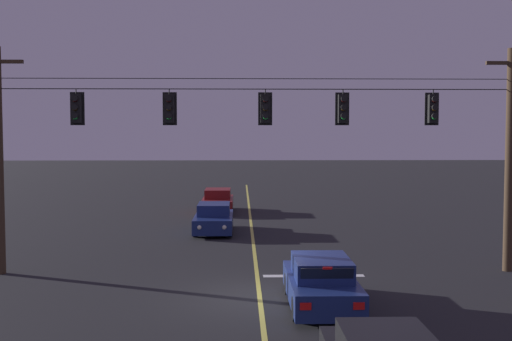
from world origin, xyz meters
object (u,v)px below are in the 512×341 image
car_waiting_near_lane (321,283)px  car_oncoming_lead (214,219)px  traffic_light_centre (265,108)px  car_oncoming_trailing (218,201)px  traffic_light_right_inner (343,109)px  traffic_light_leftmost (76,108)px  traffic_light_rightmost (433,109)px  traffic_light_left_inner (169,108)px

car_waiting_near_lane → car_oncoming_lead: (-3.50, 13.05, -0.00)m
traffic_light_centre → car_oncoming_trailing: size_ratio=0.28×
traffic_light_centre → car_oncoming_trailing: (-2.21, 16.48, -4.97)m
traffic_light_centre → car_oncoming_trailing: 17.35m
car_oncoming_trailing → car_oncoming_lead: bearing=-89.4°
traffic_light_right_inner → car_waiting_near_lane: traffic_light_right_inner is taller
car_oncoming_lead → car_oncoming_trailing: bearing=90.6°
traffic_light_centre → traffic_light_right_inner: bearing=0.0°
car_waiting_near_lane → car_oncoming_trailing: bearing=99.8°
traffic_light_leftmost → traffic_light_right_inner: same height
car_waiting_near_lane → car_oncoming_trailing: 21.08m
traffic_light_leftmost → traffic_light_centre: same height
traffic_light_rightmost → car_waiting_near_lane: size_ratio=0.28×
traffic_light_leftmost → car_oncoming_lead: (4.24, 8.75, -4.97)m
car_waiting_near_lane → car_oncoming_lead: bearing=105.0°
traffic_light_rightmost → car_waiting_near_lane: 7.88m
traffic_light_leftmost → car_oncoming_trailing: bearing=75.8°
traffic_light_left_inner → car_oncoming_trailing: 17.24m
car_waiting_near_lane → car_oncoming_lead: size_ratio=0.98×
traffic_light_left_inner → car_oncoming_trailing: size_ratio=0.28×
traffic_light_leftmost → traffic_light_rightmost: bearing=0.0°
traffic_light_left_inner → car_waiting_near_lane: size_ratio=0.28×
traffic_light_rightmost → car_oncoming_trailing: size_ratio=0.28×
traffic_light_leftmost → car_oncoming_trailing: (4.16, 16.48, -4.97)m
traffic_light_rightmost → car_oncoming_trailing: (-7.94, 16.48, -4.97)m
traffic_light_rightmost → car_waiting_near_lane: (-4.36, -4.30, -4.97)m
traffic_light_centre → car_oncoming_lead: traffic_light_centre is taller
car_oncoming_lead → traffic_light_centre: bearing=-76.3°
traffic_light_rightmost → traffic_light_right_inner: bearing=180.0°
traffic_light_right_inner → car_oncoming_lead: size_ratio=0.28×
traffic_light_rightmost → traffic_light_left_inner: bearing=180.0°
traffic_light_leftmost → traffic_light_centre: (6.37, 0.00, 0.00)m
traffic_light_right_inner → car_oncoming_lead: traffic_light_right_inner is taller
traffic_light_left_inner → traffic_light_centre: same height
traffic_light_left_inner → traffic_light_right_inner: 5.89m
traffic_light_rightmost → car_oncoming_lead: 12.77m
car_oncoming_lead → car_oncoming_trailing: 7.73m
traffic_light_centre → car_oncoming_lead: 10.28m
car_waiting_near_lane → car_oncoming_lead: 13.51m
traffic_light_leftmost → traffic_light_left_inner: bearing=0.0°
traffic_light_centre → car_oncoming_trailing: bearing=97.7°
traffic_light_leftmost → traffic_light_left_inner: 3.12m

